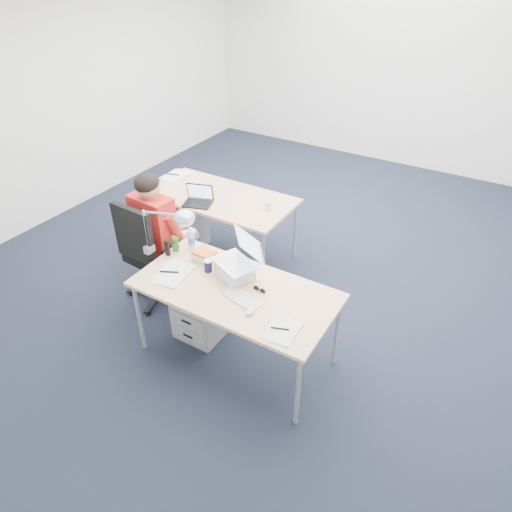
# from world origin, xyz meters

# --- Properties ---
(floor) EXTENTS (7.00, 7.00, 0.00)m
(floor) POSITION_xyz_m (0.00, 0.00, 0.00)
(floor) COLOR black
(floor) RESTS_ON ground
(room) EXTENTS (6.02, 7.02, 2.80)m
(room) POSITION_xyz_m (0.00, 0.00, 1.71)
(room) COLOR silver
(room) RESTS_ON ground
(desk_near) EXTENTS (1.60, 0.80, 0.73)m
(desk_near) POSITION_xyz_m (0.39, -1.40, 0.68)
(desk_near) COLOR #DDA77F
(desk_near) RESTS_ON ground
(desk_far) EXTENTS (1.60, 0.80, 0.73)m
(desk_far) POSITION_xyz_m (-0.63, -0.16, 0.68)
(desk_far) COLOR #DDA77F
(desk_far) RESTS_ON ground
(office_chair) EXTENTS (0.73, 0.73, 1.10)m
(office_chair) POSITION_xyz_m (-0.72, -1.13, 0.31)
(office_chair) COLOR black
(office_chair) RESTS_ON ground
(seated_person) EXTENTS (0.43, 0.74, 1.32)m
(seated_person) POSITION_xyz_m (-0.71, -0.95, 0.66)
(seated_person) COLOR red
(seated_person) RESTS_ON ground
(drawer_pedestal_near) EXTENTS (0.40, 0.50, 0.55)m
(drawer_pedestal_near) POSITION_xyz_m (-0.03, -1.28, 0.28)
(drawer_pedestal_near) COLOR #9D9FA2
(drawer_pedestal_near) RESTS_ON ground
(drawer_pedestal_far) EXTENTS (0.40, 0.50, 0.55)m
(drawer_pedestal_far) POSITION_xyz_m (-1.08, -0.28, 0.28)
(drawer_pedestal_far) COLOR #9D9FA2
(drawer_pedestal_far) RESTS_ON ground
(silver_laptop) EXTENTS (0.42, 0.39, 0.37)m
(silver_laptop) POSITION_xyz_m (0.30, -1.27, 0.91)
(silver_laptop) COLOR silver
(silver_laptop) RESTS_ON desk_near
(wireless_keyboard) EXTENTS (0.34, 0.20, 0.02)m
(wireless_keyboard) POSITION_xyz_m (0.51, -1.48, 0.74)
(wireless_keyboard) COLOR white
(wireless_keyboard) RESTS_ON desk_near
(computer_mouse) EXTENTS (0.06, 0.09, 0.03)m
(computer_mouse) POSITION_xyz_m (0.64, -1.59, 0.75)
(computer_mouse) COLOR white
(computer_mouse) RESTS_ON desk_near
(headphones) EXTENTS (0.22, 0.18, 0.03)m
(headphones) POSITION_xyz_m (-0.05, -1.20, 0.75)
(headphones) COLOR black
(headphones) RESTS_ON desk_near
(can_koozie) EXTENTS (0.08, 0.08, 0.11)m
(can_koozie) POSITION_xyz_m (0.07, -1.32, 0.78)
(can_koozie) COLOR #181441
(can_koozie) RESTS_ON desk_near
(water_bottle) EXTENTS (0.08, 0.08, 0.20)m
(water_bottle) POSITION_xyz_m (-0.26, -1.11, 0.83)
(water_bottle) COLOR silver
(water_bottle) RESTS_ON desk_near
(bear_figurine) EXTENTS (0.10, 0.08, 0.15)m
(bear_figurine) POSITION_xyz_m (-0.35, -1.22, 0.81)
(bear_figurine) COLOR #21661B
(bear_figurine) RESTS_ON desk_near
(book_stack) EXTENTS (0.23, 0.21, 0.09)m
(book_stack) POSITION_xyz_m (-0.05, -1.21, 0.77)
(book_stack) COLOR silver
(book_stack) RESTS_ON desk_near
(cordless_phone) EXTENTS (0.04, 0.03, 0.14)m
(cordless_phone) POSITION_xyz_m (-0.36, -1.31, 0.80)
(cordless_phone) COLOR black
(cordless_phone) RESTS_ON desk_near
(papers_left) EXTENTS (0.29, 0.37, 0.01)m
(papers_left) POSITION_xyz_m (-0.16, -1.51, 0.74)
(papers_left) COLOR #FFE693
(papers_left) RESTS_ON desk_near
(papers_right) EXTENTS (0.21, 0.29, 0.01)m
(papers_right) POSITION_xyz_m (0.93, -1.63, 0.73)
(papers_right) COLOR #FFE693
(papers_right) RESTS_ON desk_near
(sunglasses) EXTENTS (0.11, 0.06, 0.03)m
(sunglasses) POSITION_xyz_m (0.57, -1.33, 0.74)
(sunglasses) COLOR black
(sunglasses) RESTS_ON desk_near
(desk_lamp) EXTENTS (0.52, 0.30, 0.56)m
(desk_lamp) POSITION_xyz_m (-0.36, -1.36, 1.01)
(desk_lamp) COLOR silver
(desk_lamp) RESTS_ON desk_near
(dark_laptop) EXTENTS (0.36, 0.35, 0.21)m
(dark_laptop) POSITION_xyz_m (-0.71, -0.43, 0.83)
(dark_laptop) COLOR black
(dark_laptop) RESTS_ON desk_far
(far_cup) EXTENTS (0.07, 0.07, 0.09)m
(far_cup) POSITION_xyz_m (-0.03, -0.15, 0.77)
(far_cup) COLOR white
(far_cup) RESTS_ON desk_far
(far_papers) EXTENTS (0.23, 0.33, 0.01)m
(far_papers) POSITION_xyz_m (-1.36, -0.01, 0.73)
(far_papers) COLOR white
(far_papers) RESTS_ON desk_far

